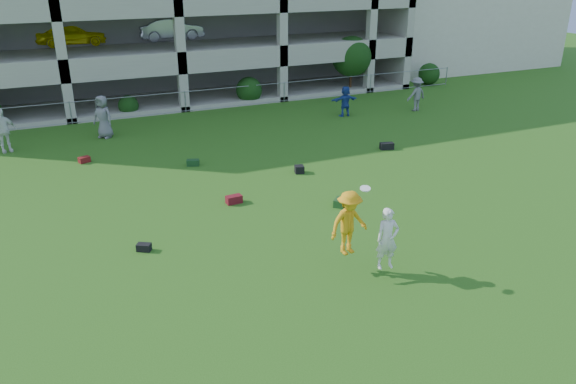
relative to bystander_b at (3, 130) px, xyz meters
name	(u,v)px	position (x,y,z in m)	size (l,w,h in m)	color
ground	(364,272)	(9.04, -15.43, -0.98)	(100.00, 100.00, 0.00)	#235114
bystander_b	(3,130)	(0.00, 0.00, 0.00)	(1.15, 0.48, 1.96)	white
bystander_c	(103,117)	(4.30, 0.46, 0.03)	(0.99, 0.65, 2.03)	slate
bystander_d	(345,101)	(16.73, -0.76, -0.16)	(1.51, 0.48, 1.63)	#214097
bystander_f	(416,94)	(20.94, -1.36, -0.05)	(1.20, 0.69, 1.86)	slate
bag_red_a	(234,199)	(7.35, -9.50, -0.84)	(0.55, 0.30, 0.28)	#500D16
bag_black_b	(144,247)	(3.81, -11.71, -0.87)	(0.40, 0.25, 0.22)	black
bag_green_c	(340,202)	(10.62, -11.23, -0.85)	(0.50, 0.35, 0.26)	#143817
crate_d	(299,169)	(10.72, -7.71, -0.83)	(0.35, 0.35, 0.30)	black
bag_black_e	(387,146)	(15.60, -6.59, -0.83)	(0.60, 0.30, 0.30)	black
bag_red_f	(84,160)	(3.01, -2.88, -0.86)	(0.45, 0.28, 0.24)	#550E11
bag_green_g	(193,163)	(7.07, -5.13, -0.86)	(0.50, 0.30, 0.25)	#12331A
frisbee_contest	(358,227)	(8.86, -15.30, 0.39)	(1.81, 1.24, 2.39)	orange
fence	(185,101)	(9.04, 3.57, -0.37)	(36.06, 0.06, 1.20)	gray
shrub_row	(258,76)	(13.63, 4.27, 0.53)	(34.38, 2.52, 3.50)	#163D11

